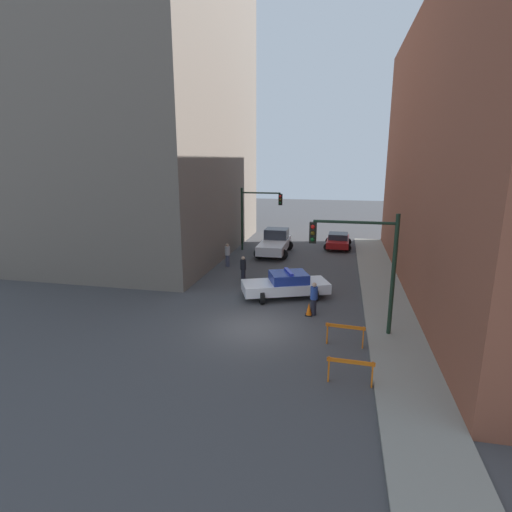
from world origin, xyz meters
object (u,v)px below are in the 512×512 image
(police_car, at_px, (286,285))
(pedestrian_sidewalk, at_px, (314,298))
(barrier_mid, at_px, (345,332))
(traffic_cone, at_px, (309,309))
(pedestrian_corner, at_px, (227,255))
(pedestrian_crossing, at_px, (243,269))
(white_truck, at_px, (275,243))
(traffic_light_far, at_px, (255,210))
(parked_car_near, at_px, (338,240))
(barrier_front, at_px, (350,368))
(traffic_light_near, at_px, (366,256))

(police_car, distance_m, pedestrian_sidewalk, 2.86)
(barrier_mid, height_order, traffic_cone, barrier_mid)
(pedestrian_corner, xyz_separation_m, barrier_mid, (8.17, -11.01, -0.24))
(pedestrian_crossing, bearing_deg, white_truck, -44.31)
(traffic_light_far, xyz_separation_m, parked_car_near, (6.79, 2.42, -2.72))
(white_truck, distance_m, pedestrian_sidewalk, 13.20)
(parked_car_near, height_order, traffic_cone, parked_car_near)
(pedestrian_corner, relative_size, barrier_front, 1.04)
(pedestrian_sidewalk, height_order, barrier_mid, pedestrian_sidewalk)
(pedestrian_sidewalk, relative_size, barrier_mid, 1.04)
(traffic_light_far, bearing_deg, parked_car_near, 19.64)
(barrier_front, bearing_deg, traffic_light_far, 111.22)
(traffic_light_far, distance_m, parked_car_near, 7.71)
(white_truck, bearing_deg, police_car, -77.24)
(police_car, xyz_separation_m, barrier_front, (3.35, -8.31, -0.11))
(pedestrian_sidewalk, relative_size, traffic_cone, 2.53)
(pedestrian_sidewalk, xyz_separation_m, traffic_cone, (-0.22, -0.12, -0.54))
(pedestrian_sidewalk, bearing_deg, traffic_cone, 109.74)
(traffic_light_near, bearing_deg, barrier_mid, -117.21)
(traffic_light_near, relative_size, barrier_mid, 3.25)
(pedestrian_crossing, distance_m, barrier_mid, 9.75)
(pedestrian_sidewalk, bearing_deg, barrier_front, -173.71)
(pedestrian_crossing, height_order, barrier_front, pedestrian_crossing)
(barrier_front, bearing_deg, barrier_mid, 93.23)
(pedestrian_crossing, relative_size, barrier_front, 1.04)
(barrier_front, distance_m, barrier_mid, 2.93)
(pedestrian_corner, xyz_separation_m, barrier_front, (8.34, -13.94, -0.24))
(barrier_mid, bearing_deg, traffic_light_far, 114.11)
(parked_car_near, distance_m, pedestrian_corner, 10.92)
(white_truck, relative_size, pedestrian_corner, 3.25)
(police_car, bearing_deg, pedestrian_corner, 19.96)
(white_truck, relative_size, barrier_front, 3.38)
(parked_car_near, distance_m, barrier_mid, 18.83)
(white_truck, height_order, parked_car_near, white_truck)
(traffic_light_far, bearing_deg, pedestrian_crossing, -82.43)
(traffic_light_near, xyz_separation_m, pedestrian_sidewalk, (-2.19, 1.73, -2.67))
(police_car, distance_m, white_truck, 10.52)
(pedestrian_corner, bearing_deg, police_car, 5.80)
(white_truck, bearing_deg, traffic_cone, -73.37)
(traffic_light_near, relative_size, traffic_light_far, 1.00)
(pedestrian_sidewalk, xyz_separation_m, barrier_mid, (1.50, -3.08, -0.24))
(barrier_front, bearing_deg, police_car, 111.95)
(police_car, xyz_separation_m, pedestrian_crossing, (-2.98, 2.17, 0.14))
(barrier_mid, bearing_deg, pedestrian_sidewalk, 115.99)
(pedestrian_corner, bearing_deg, pedestrian_sidewalk, 4.30)
(parked_car_near, xyz_separation_m, pedestrian_corner, (-7.62, -7.82, 0.19))
(white_truck, xyz_separation_m, barrier_mid, (5.52, -15.64, -0.29))
(pedestrian_corner, height_order, barrier_front, pedestrian_corner)
(pedestrian_crossing, bearing_deg, pedestrian_sidewalk, -173.61)
(traffic_light_far, bearing_deg, police_car, -69.33)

